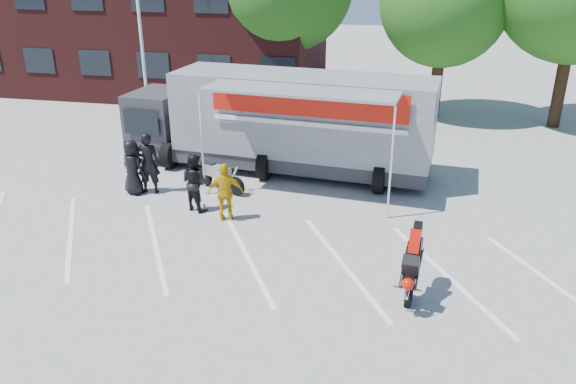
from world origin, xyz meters
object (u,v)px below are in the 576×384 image
at_px(tree_mid, 445,2).
at_px(spectator_leather_c, 195,182).
at_px(spectator_leather_b, 148,163).
at_px(flagpole, 144,5).
at_px(parked_motorcycle, 220,190).
at_px(stunt_bike_rider, 411,290).
at_px(spectator_hivis, 226,192).
at_px(spectator_leather_a, 133,167).
at_px(transporter_truck, 288,170).

xyz_separation_m(tree_mid, spectator_leather_c, (-6.94, -11.75, -4.10)).
relative_size(tree_mid, spectator_leather_c, 4.55).
bearing_deg(spectator_leather_b, flagpole, -77.97).
bearing_deg(tree_mid, parked_motorcycle, -123.28).
relative_size(stunt_bike_rider, spectator_leather_b, 0.95).
height_order(flagpole, spectator_hivis, flagpole).
bearing_deg(spectator_hivis, parked_motorcycle, -81.55).
bearing_deg(parked_motorcycle, spectator_leather_a, 131.39).
bearing_deg(parked_motorcycle, spectator_leather_b, 130.47).
height_order(tree_mid, parked_motorcycle, tree_mid).
height_order(spectator_leather_c, spectator_hivis, spectator_leather_c).
distance_m(transporter_truck, spectator_leather_a, 5.19).
bearing_deg(parked_motorcycle, stunt_bike_rider, -103.17).
distance_m(spectator_leather_a, spectator_leather_b, 0.48).
relative_size(flagpole, spectator_leather_b, 4.16).
xyz_separation_m(parked_motorcycle, stunt_bike_rider, (5.93, -4.52, 0.00)).
relative_size(spectator_leather_a, spectator_leather_c, 1.01).
bearing_deg(stunt_bike_rider, transporter_truck, 128.78).
bearing_deg(tree_mid, spectator_hivis, -115.64).
distance_m(stunt_bike_rider, spectator_leather_a, 9.26).
bearing_deg(parked_motorcycle, transporter_truck, -14.03).
relative_size(tree_mid, spectator_leather_a, 4.50).
height_order(parked_motorcycle, spectator_leather_b, spectator_leather_b).
height_order(stunt_bike_rider, spectator_leather_a, spectator_leather_a).
xyz_separation_m(tree_mid, parked_motorcycle, (-6.72, -10.24, -4.94)).
xyz_separation_m(flagpole, parked_motorcycle, (4.52, -5.24, -5.05)).
xyz_separation_m(tree_mid, transporter_truck, (-5.02, -8.08, -4.94)).
bearing_deg(spectator_leather_b, spectator_hivis, 143.74).
relative_size(flagpole, transporter_truck, 0.77).
height_order(stunt_bike_rider, spectator_leather_b, spectator_leather_b).
bearing_deg(spectator_hivis, spectator_leather_b, -40.24).
distance_m(flagpole, spectator_leather_c, 9.04).
bearing_deg(transporter_truck, parked_motorcycle, -122.67).
xyz_separation_m(flagpole, spectator_leather_b, (2.47, -5.84, -4.09)).
bearing_deg(transporter_truck, spectator_leather_a, -139.50).
relative_size(stunt_bike_rider, spectator_hivis, 1.11).
bearing_deg(spectator_leather_a, spectator_leather_c, -174.53).
xyz_separation_m(parked_motorcycle, spectator_leather_b, (-2.06, -0.60, 0.96)).
distance_m(tree_mid, spectator_leather_c, 14.25).
distance_m(flagpole, transporter_truck, 8.59).
relative_size(flagpole, tree_mid, 1.04).
height_order(transporter_truck, spectator_hivis, spectator_hivis).
distance_m(spectator_leather_a, spectator_leather_c, 2.39).
height_order(transporter_truck, parked_motorcycle, transporter_truck).
xyz_separation_m(spectator_leather_a, spectator_leather_b, (0.44, 0.17, 0.11)).
height_order(spectator_leather_a, spectator_hivis, spectator_leather_a).
bearing_deg(spectator_leather_b, stunt_bike_rider, 142.99).
relative_size(tree_mid, parked_motorcycle, 3.91).
bearing_deg(stunt_bike_rider, flagpole, 143.39).
bearing_deg(spectator_leather_c, parked_motorcycle, -75.65).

